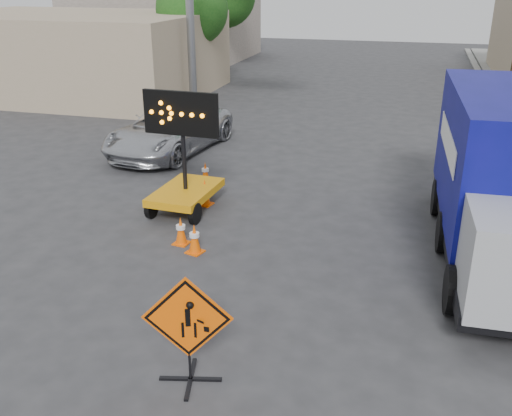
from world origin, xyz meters
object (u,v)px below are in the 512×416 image
at_px(arrow_board, 185,185).
at_px(box_truck, 503,188).
at_px(construction_sign, 188,328).
at_px(pickup_truck, 169,130).

bearing_deg(arrow_board, box_truck, -2.25).
relative_size(arrow_board, box_truck, 0.42).
distance_m(construction_sign, arrow_board, 6.96).
xyz_separation_m(construction_sign, pickup_truck, (-5.29, 11.30, -0.18)).
bearing_deg(pickup_truck, arrow_board, -54.95).
distance_m(construction_sign, pickup_truck, 12.48).
distance_m(arrow_board, box_truck, 7.66).
distance_m(pickup_truck, box_truck, 11.63).
height_order(construction_sign, box_truck, box_truck).
xyz_separation_m(arrow_board, box_truck, (7.57, -0.69, 0.91)).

